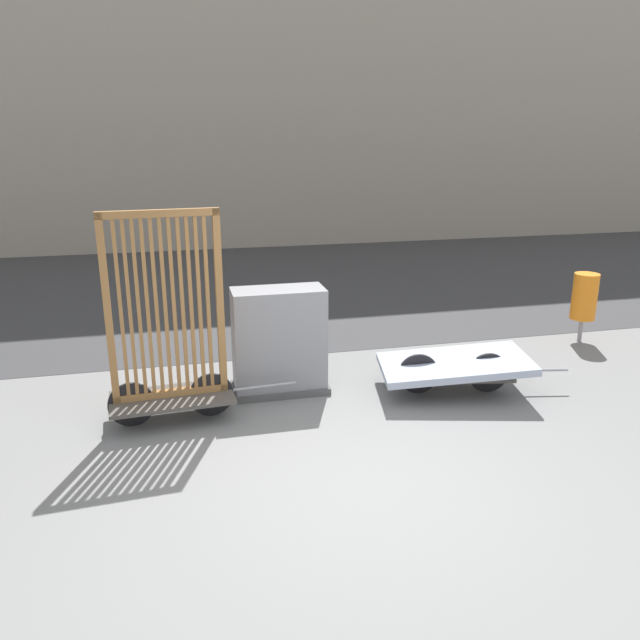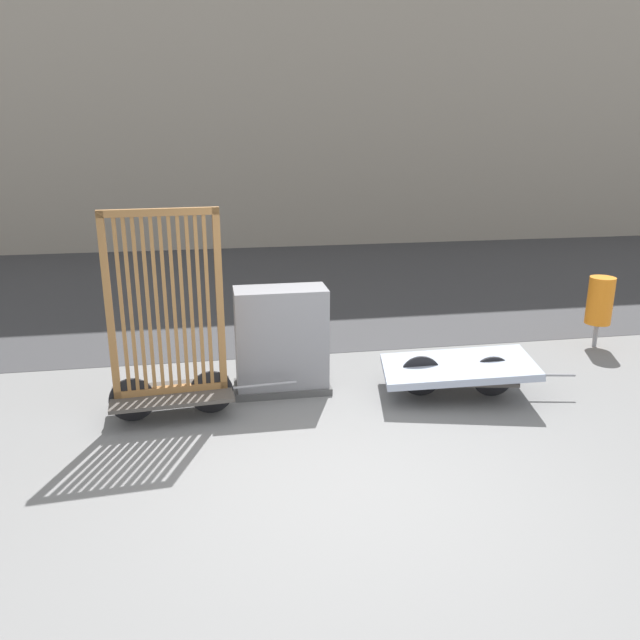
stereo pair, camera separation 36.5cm
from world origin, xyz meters
TOP-DOWN VIEW (x-y plane):
  - ground_plane at (0.00, 0.00)m, footprint 60.00×60.00m
  - road_strip at (0.00, 7.30)m, footprint 56.00×8.12m
  - building_facade at (0.00, 13.36)m, footprint 48.00×4.00m
  - bike_cart_with_bedframe at (-1.55, 1.65)m, footprint 1.95×0.73m
  - bike_cart_with_mattress at (1.56, 1.64)m, footprint 2.19×1.25m
  - utility_cabinet at (-0.36, 2.13)m, footprint 1.08×0.52m
  - trash_bin at (4.07, 2.89)m, footprint 0.34×0.34m

SIDE VIEW (x-z plane):
  - ground_plane at x=0.00m, z-range 0.00..0.00m
  - road_strip at x=0.00m, z-range 0.00..0.01m
  - bike_cart_with_mattress at x=1.56m, z-range 0.09..0.55m
  - utility_cabinet at x=-0.36m, z-range -0.04..1.16m
  - trash_bin at x=4.07m, z-range 0.16..1.14m
  - bike_cart_with_bedframe at x=-1.55m, z-range -0.27..1.88m
  - building_facade at x=0.00m, z-range 0.00..10.26m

